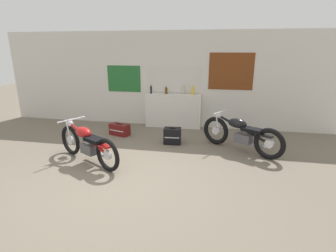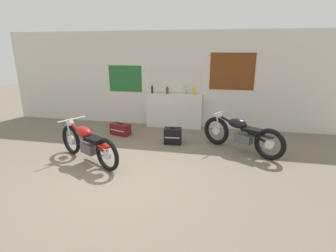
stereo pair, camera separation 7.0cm
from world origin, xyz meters
name	(u,v)px [view 2 (the right image)]	position (x,y,z in m)	size (l,w,h in m)	color
ground_plane	(117,180)	(0.00, 0.00, 0.00)	(24.00, 24.00, 0.00)	#706656
wall_back	(163,80)	(0.02, 3.70, 1.40)	(10.00, 0.07, 2.80)	silver
sill_counter	(174,111)	(0.40, 3.52, 0.51)	(1.66, 0.28, 1.02)	silver
bottle_leftmost	(152,89)	(-0.25, 3.47, 1.14)	(0.06, 0.06, 0.28)	black
bottle_left_center	(167,90)	(0.20, 3.50, 1.12)	(0.08, 0.08, 0.24)	#5B3814
bottle_center	(184,89)	(0.70, 3.56, 1.15)	(0.07, 0.07, 0.31)	#B7B2A8
bottle_right_center	(194,90)	(0.97, 3.55, 1.14)	(0.08, 0.08, 0.27)	gold
motorcycle_black	(241,134)	(2.27, 1.90, 0.41)	(1.79, 1.20, 0.87)	black
motorcycle_red	(88,143)	(-0.90, 0.65, 0.41)	(1.79, 1.06, 0.85)	black
hard_case_black	(173,136)	(0.64, 2.09, 0.20)	(0.44, 0.32, 0.42)	black
hard_case_darkred	(120,129)	(-0.91, 2.48, 0.16)	(0.60, 0.42, 0.34)	maroon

